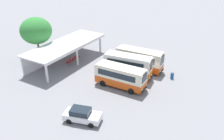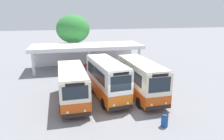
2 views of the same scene
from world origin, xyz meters
name	(u,v)px [view 1 (image 1 of 2)]	position (x,y,z in m)	size (l,w,h in m)	color
ground_plane	(148,80)	(0.00, 0.00, 0.00)	(180.00, 180.00, 0.00)	gray
city_bus_nearest_orange	(120,76)	(-3.81, 2.61, 1.73)	(2.48, 7.29, 3.11)	black
city_bus_second_in_row	(128,65)	(-0.64, 3.05, 1.94)	(2.85, 7.38, 3.55)	black
city_bus_middle_cream	(139,59)	(2.52, 2.62, 1.87)	(2.51, 7.67, 3.40)	black
parked_car_flank	(82,115)	(-12.73, 2.66, 0.83)	(2.82, 4.50, 1.62)	black
terminal_canopy	(63,47)	(-1.09, 15.23, 2.65)	(15.46, 5.58, 3.40)	silver
waiting_chair_end_by_column	(68,62)	(-2.05, 13.64, 0.52)	(0.46, 0.46, 0.86)	slate
waiting_chair_second_from_end	(70,61)	(-1.32, 13.70, 0.52)	(0.46, 0.46, 0.86)	slate
waiting_chair_middle_seat	(73,59)	(-0.60, 13.66, 0.52)	(0.46, 0.46, 0.86)	slate
waiting_chair_fourth_seat	(76,58)	(0.13, 13.65, 0.52)	(0.46, 0.46, 0.86)	slate
waiting_chair_fifth_seat	(78,56)	(0.86, 13.75, 0.52)	(0.46, 0.46, 0.86)	slate
roadside_tree_behind_canopy	(36,31)	(-2.65, 19.51, 5.29)	(5.30, 5.30, 7.55)	brown
litter_bin_apron	(172,76)	(2.21, -2.99, 0.46)	(0.49, 0.49, 0.90)	#19478C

